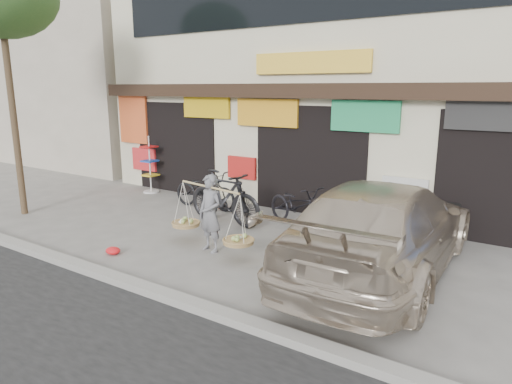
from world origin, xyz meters
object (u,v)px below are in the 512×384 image
Objects in this scene: bike_1 at (224,197)px; display_rack at (150,170)px; street_vendor at (210,217)px; bike_2 at (297,206)px; suv at (383,228)px; bike_0 at (205,190)px; bike_3 at (225,197)px.

display_rack is (-3.86, 1.35, 0.06)m from bike_1.
street_vendor is 2.44m from bike_2.
suv is at bearing 25.30° from street_vendor.
display_rack is (-4.78, 2.99, -0.00)m from street_vendor.
street_vendor is 1.00× the size of bike_1.
bike_0 is at bearing 142.29° from street_vendor.
display_rack is at bearing 75.72° from bike_0.
bike_3 reaches higher than bike_2.
display_rack is (-5.41, 0.64, 0.20)m from bike_2.
bike_0 is 1.01× the size of bike_2.
suv is (3.11, 0.82, 0.11)m from street_vendor.
bike_1 is 1.22× the size of display_rack.
bike_2 is 5.46m from display_rack.
street_vendor is at bearing -145.83° from bike_1.
bike_3 is at bearing -85.50° from bike_1.
bike_0 is 0.90× the size of bike_1.
bike_3 is at bearing -124.93° from bike_0.
bike_3 is at bearing 129.36° from street_vendor.
bike_1 is at bearing 94.50° from bike_3.
bike_0 is at bearing -11.71° from display_rack.
suv reaches higher than bike_1.
suv is at bearing -96.96° from bike_3.
bike_2 is at bearing -60.48° from bike_3.
bike_3 reaches higher than bike_0.
street_vendor is 3.22m from suv.
bike_2 is at bearing -33.33° from suv.
display_rack is at bearing 104.59° from bike_2.
street_vendor is 1.88m from bike_1.
suv reaches higher than street_vendor.
street_vendor is 1.00× the size of bike_3.
bike_3 is (-1.53, -0.71, 0.14)m from bike_2.
street_vendor is 0.38× the size of suv.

